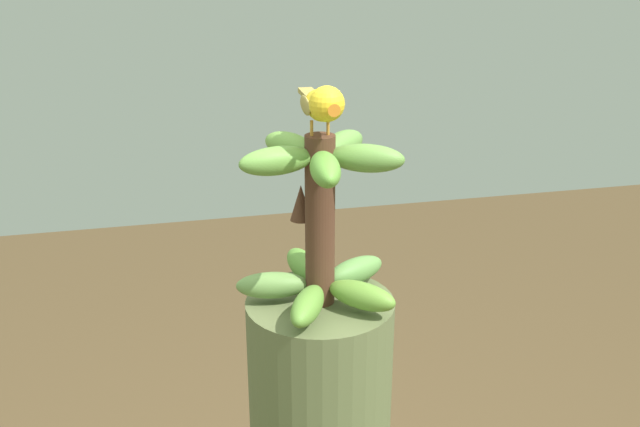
{
  "coord_description": "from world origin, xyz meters",
  "views": [
    {
      "loc": [
        0.24,
        1.04,
        1.93
      ],
      "look_at": [
        0.0,
        0.0,
        1.53
      ],
      "focal_mm": 40.29,
      "sensor_mm": 36.0,
      "label": 1
    }
  ],
  "objects": [
    {
      "name": "banana_bunch",
      "position": [
        0.0,
        -0.0,
        1.52
      ],
      "size": [
        0.27,
        0.27,
        0.28
      ],
      "color": "#4C2D1E",
      "rests_on": "banana_tree"
    },
    {
      "name": "perched_bird",
      "position": [
        0.0,
        0.02,
        1.71
      ],
      "size": [
        0.05,
        0.2,
        0.08
      ],
      "color": "#C68933",
      "rests_on": "banana_bunch"
    }
  ]
}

